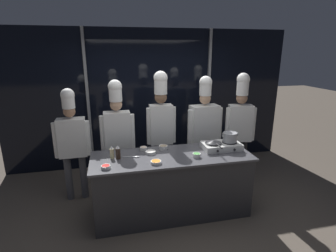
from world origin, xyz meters
TOP-DOWN VIEW (x-y plane):
  - ground_plane at (0.00, 0.00)m, footprint 24.00×24.00m
  - window_wall_back at (0.00, 1.85)m, footprint 5.66×0.09m
  - demo_counter at (0.00, 0.00)m, footprint 2.21×0.79m
  - portable_stove at (0.76, 0.06)m, footprint 0.55×0.34m
  - frying_pan at (0.63, 0.06)m, footprint 0.24×0.42m
  - stock_pot at (0.89, 0.07)m, footprint 0.23×0.21m
  - squeeze_bottle_oil at (-0.81, 0.07)m, footprint 0.05×0.05m
  - squeeze_bottle_soy at (-0.73, 0.03)m, footprint 0.07×0.07m
  - prep_bowl_chicken at (-0.36, 0.27)m, footprint 0.10×0.10m
  - prep_bowl_bell_pepper at (-0.89, -0.24)m, footprint 0.12×0.12m
  - prep_bowl_scallions at (0.31, -0.14)m, footprint 0.11×0.11m
  - prep_bowl_mushrooms at (-0.07, 0.25)m, footprint 0.13×0.13m
  - prep_bowl_rice at (-0.28, 0.12)m, footprint 0.15×0.15m
  - prep_bowl_carrots at (-0.26, -0.23)m, footprint 0.14×0.14m
  - serving_spoon_slotted at (-0.51, 0.04)m, footprint 0.23×0.06m
  - chef_head at (-1.39, 0.69)m, footprint 0.54×0.22m
  - chef_sous at (-0.71, 0.68)m, footprint 0.53×0.22m
  - chef_line at (-0.01, 0.75)m, footprint 0.48×0.22m
  - chef_pastry at (0.74, 0.76)m, footprint 0.62×0.29m
  - chef_apprentice at (1.36, 0.68)m, footprint 0.51×0.27m

SIDE VIEW (x-z plane):
  - ground_plane at x=0.00m, z-range 0.00..0.00m
  - demo_counter at x=0.00m, z-range 0.00..0.90m
  - serving_spoon_slotted at x=-0.51m, z-range 0.89..0.91m
  - prep_bowl_carrots at x=-0.26m, z-range 0.90..0.94m
  - prep_bowl_rice at x=-0.28m, z-range 0.90..0.94m
  - prep_bowl_bell_pepper at x=-0.89m, z-range 0.90..0.94m
  - prep_bowl_chicken at x=-0.36m, z-range 0.90..0.95m
  - prep_bowl_scallions at x=0.31m, z-range 0.90..0.96m
  - prep_bowl_mushrooms at x=-0.07m, z-range 0.90..0.96m
  - portable_stove at x=0.76m, z-range 0.89..1.00m
  - squeeze_bottle_oil at x=-0.81m, z-range 0.89..1.07m
  - squeeze_bottle_soy at x=-0.73m, z-range 0.89..1.08m
  - frying_pan at x=0.63m, z-range 1.00..1.04m
  - chef_head at x=-1.39m, z-range 0.14..1.91m
  - chef_pastry at x=0.74m, z-range 0.12..2.02m
  - stock_pot at x=0.89m, z-range 1.01..1.15m
  - chef_sous at x=-0.71m, z-range 0.16..2.04m
  - chef_apprentice at x=1.36m, z-range 0.16..2.10m
  - chef_line at x=-0.01m, z-range 0.21..2.20m
  - window_wall_back at x=0.00m, z-range 0.00..2.70m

